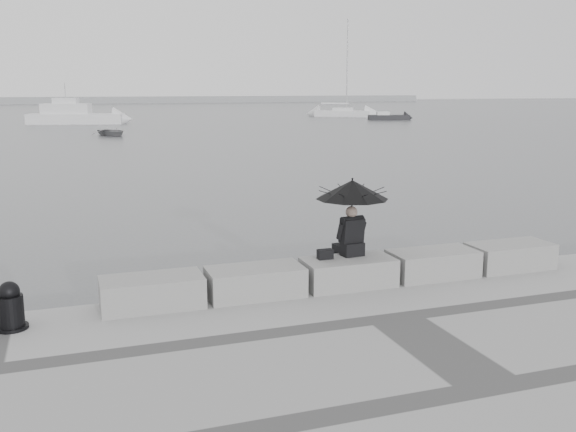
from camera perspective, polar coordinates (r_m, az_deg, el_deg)
name	(u,v)px	position (r m, az deg, el deg)	size (l,w,h in m)	color
ground	(337,305)	(11.95, 4.41, -7.90)	(360.00, 360.00, 0.00)	#4E5053
stone_block_far_left	(152,292)	(10.45, -11.99, -6.66)	(1.60, 0.80, 0.50)	gray
stone_block_left	(255,282)	(10.76, -2.94, -5.88)	(1.60, 0.80, 0.50)	gray
stone_block_centre	(348,273)	(11.33, 5.38, -5.02)	(1.60, 0.80, 0.50)	gray
stone_block_right	(433,264)	(12.11, 12.75, -4.18)	(1.60, 0.80, 0.50)	gray
stone_block_far_right	(510,256)	(13.07, 19.11, -3.39)	(1.60, 0.80, 0.50)	gray
seated_person	(352,198)	(11.29, 5.73, 1.58)	(1.28, 1.28, 1.39)	black
bag	(325,254)	(11.20, 3.31, -3.41)	(0.26, 0.15, 0.17)	black
mooring_bollard	(11,309)	(10.13, -23.43, -7.61)	(0.46, 0.46, 0.72)	black
distant_landmass	(47,100)	(164.91, -20.61, 9.62)	(180.00, 8.00, 2.80)	gray
sailboat_right	(343,113)	(88.58, 4.91, 9.14)	(7.59, 6.11, 12.90)	silver
motor_cruiser	(76,116)	(74.10, -18.32, 8.46)	(10.44, 5.30, 4.50)	silver
small_motorboat	(389,117)	(80.12, 8.94, 8.66)	(5.16, 2.95, 1.10)	black
dinghy	(112,132)	(55.25, -15.40, 7.21)	(3.55, 1.50, 0.60)	gray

